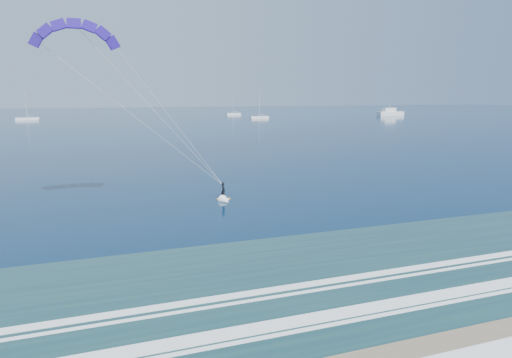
{
  "coord_description": "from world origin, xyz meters",
  "views": [
    {
      "loc": [
        -15.12,
        -14.27,
        11.52
      ],
      "look_at": [
        -0.22,
        27.01,
        3.45
      ],
      "focal_mm": 32.0,
      "sensor_mm": 36.0,
      "label": 1
    }
  ],
  "objects": [
    {
      "name": "motor_yacht",
      "position": [
        148.33,
        209.7,
        1.73
      ],
      "size": [
        15.91,
        4.24,
        6.46
      ],
      "color": "silver",
      "rests_on": "ground"
    },
    {
      "name": "ground",
      "position": [
        0.0,
        0.0,
        0.0
      ],
      "size": [
        900.0,
        900.0,
        0.0
      ],
      "primitive_type": "plane",
      "color": "#082646",
      "rests_on": "ground"
    },
    {
      "name": "kitesurfer_rig",
      "position": [
        -9.06,
        31.9,
        9.91
      ],
      "size": [
        20.44,
        6.21,
        19.28
      ],
      "color": "orange",
      "rests_on": "ground"
    },
    {
      "name": "sailboat_4",
      "position": [
        64.87,
        202.35,
        0.69
      ],
      "size": [
        9.39,
        2.4,
        12.72
      ],
      "color": "silver",
      "rests_on": "ground"
    },
    {
      "name": "sailboat_3",
      "position": [
        65.0,
        247.13,
        0.68
      ],
      "size": [
        8.59,
        2.4,
        11.7
      ],
      "color": "silver",
      "rests_on": "ground"
    },
    {
      "name": "sailboat_2",
      "position": [
        -43.2,
        226.07,
        0.69
      ],
      "size": [
        9.94,
        2.4,
        13.24
      ],
      "color": "silver",
      "rests_on": "ground"
    }
  ]
}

